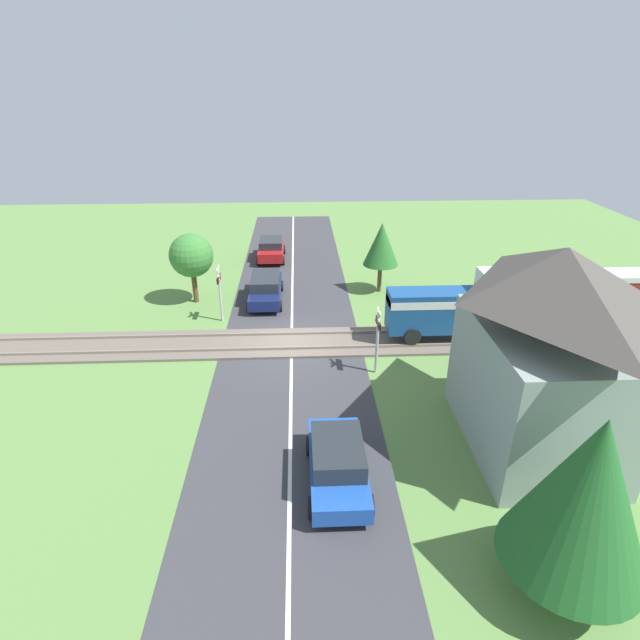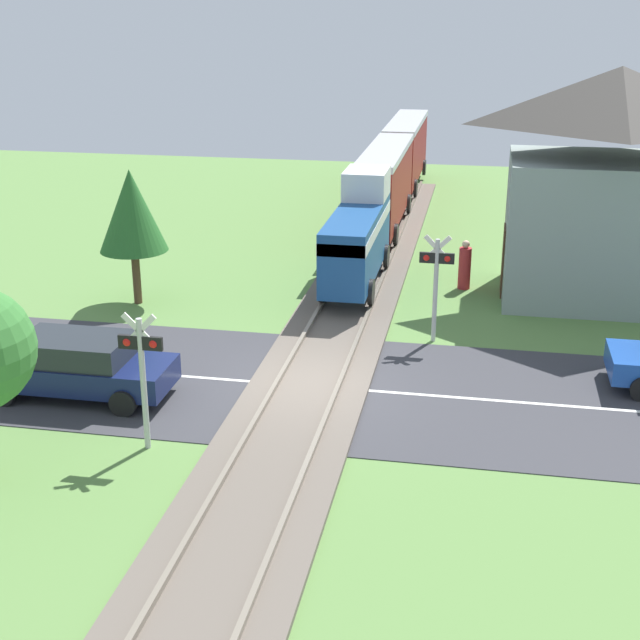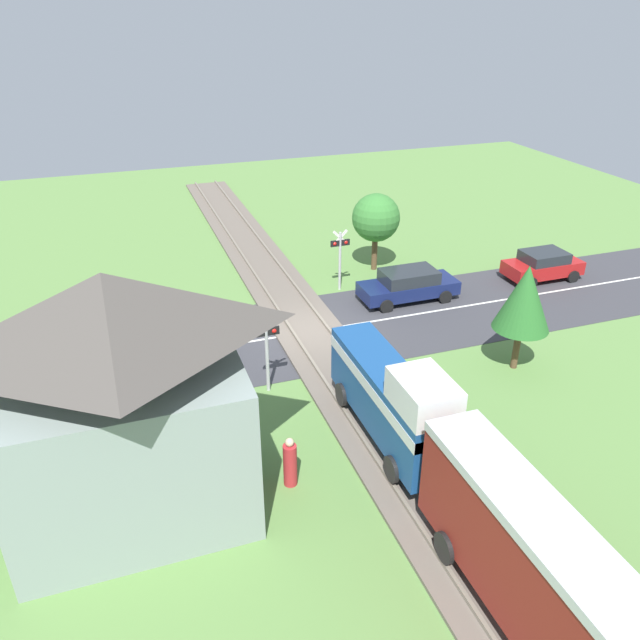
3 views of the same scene
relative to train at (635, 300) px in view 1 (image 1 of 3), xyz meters
The scene contains 14 objects.
ground_plane 15.95m from the train, 90.00° to the right, with size 60.00×60.00×0.00m, color #5B8442.
road_surface 15.95m from the train, 90.00° to the right, with size 48.00×6.40×0.02m.
track_bed 15.94m from the train, 90.00° to the right, with size 2.80×48.00×0.24m.
train is the anchor object (origin of this frame).
car_near_crossing 18.05m from the train, 106.49° to the right, with size 4.39×1.83×1.43m.
car_far_side 16.94m from the train, 58.42° to the right, with size 3.99×1.83×1.44m.
car_behind_queue 21.19m from the train, 125.28° to the right, with size 3.64×1.82×1.41m.
crossing_signal_west_approach 19.54m from the train, 97.80° to the right, with size 0.90×0.18×2.90m.
crossing_signal_east_approach 12.60m from the train, 77.85° to the right, with size 0.90×0.18×2.90m.
station_building 10.84m from the train, 47.19° to the right, with size 6.16×4.33×6.81m.
pedestrian_by_station 8.36m from the train, 66.62° to the right, with size 0.38×0.38×1.55m.
tree_by_station 15.79m from the train, 36.54° to the right, with size 3.24×3.24×4.99m.
tree_roadside_hedge 12.51m from the train, 119.90° to the right, with size 1.99×1.99×4.01m.
tree_beyond_track 21.75m from the train, 103.72° to the right, with size 2.32×2.32×3.82m.
Camera 1 is at (20.38, 0.40, 10.99)m, focal length 28.00 mm.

